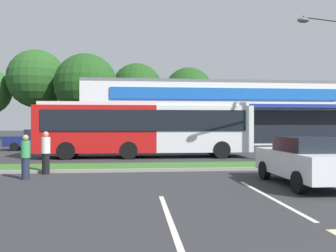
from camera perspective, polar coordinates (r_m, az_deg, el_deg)
grass_median at (r=15.69m, az=5.82°, el=-6.67°), size 56.00×2.20×0.12m
curb_lip at (r=14.51m, az=6.77°, el=-7.23°), size 56.00×0.24×0.12m
parking_stripe_0 at (r=7.05m, az=0.38°, el=-15.69°), size 0.12×4.80×0.01m
parking_stripe_1 at (r=9.67m, az=16.64°, el=-11.32°), size 0.12×4.80×0.01m
storefront_building at (r=38.89m, az=7.31°, el=1.94°), size 27.32×14.59×6.25m
tree_left at (r=49.21m, az=-21.12°, el=7.35°), size 7.75×7.75×11.98m
tree_mid_left at (r=44.21m, az=-13.57°, el=6.68°), size 7.86×7.86×10.88m
tree_mid at (r=48.39m, az=-5.23°, el=6.18°), size 7.20×7.20×10.61m
tree_mid_right at (r=47.95m, az=3.48°, el=5.72°), size 6.82×6.82×9.99m
city_bus at (r=20.37m, az=-3.85°, el=-0.29°), size 12.59×2.77×3.25m
car_0 at (r=28.01m, az=-20.89°, el=-2.13°), size 4.67×1.89×1.59m
car_2 at (r=11.74m, az=22.02°, el=-5.37°), size 1.88×4.12×1.55m
car_3 at (r=26.75m, az=-2.29°, el=-2.35°), size 4.37×1.86×1.44m
pedestrian_by_pole at (r=13.11m, az=-22.77°, el=-4.80°), size 0.32×0.32×1.58m
pedestrian_far at (r=14.24m, az=-19.80°, el=-4.22°), size 0.34×0.34×1.68m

